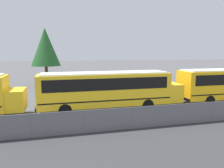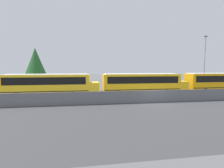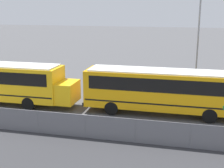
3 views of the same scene
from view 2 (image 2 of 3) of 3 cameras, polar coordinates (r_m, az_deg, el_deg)
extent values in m
plane|color=#4C4C4F|center=(20.75, 13.63, -5.92)|extent=(200.00, 200.00, 0.00)
cube|color=#333335|center=(15.54, 22.31, -9.89)|extent=(136.42, 12.00, 0.01)
cube|color=#9EA0A5|center=(20.63, 13.67, -4.00)|extent=(102.42, 0.03, 1.41)
cube|color=slate|center=(20.62, 13.68, -4.01)|extent=(102.42, 0.01, 1.41)
cylinder|color=slate|center=(20.53, 13.71, -2.06)|extent=(102.42, 0.05, 0.05)
cylinder|color=slate|center=(20.34, -29.59, -4.66)|extent=(0.07, 0.07, 1.41)
cylinder|color=slate|center=(19.49, -21.23, -4.74)|extent=(0.07, 0.07, 1.41)
cylinder|color=slate|center=(19.08, -12.33, -4.72)|extent=(0.07, 0.07, 1.41)
cylinder|color=slate|center=(19.14, -3.26, -4.57)|extent=(0.07, 0.07, 1.41)
cylinder|color=slate|center=(19.67, 5.53, -4.32)|extent=(0.07, 0.07, 1.41)
cylinder|color=slate|center=(20.63, 13.67, -4.00)|extent=(0.07, 0.07, 1.41)
cylinder|color=slate|center=(21.97, 20.95, -3.65)|extent=(0.07, 0.07, 1.41)
cylinder|color=slate|center=(23.61, 27.30, -3.29)|extent=(0.07, 0.07, 1.41)
cylinder|color=slate|center=(25.51, 32.76, -2.95)|extent=(0.07, 0.07, 1.41)
cube|color=yellow|center=(24.16, -20.44, -0.25)|extent=(10.80, 2.47, 2.60)
cube|color=black|center=(24.12, -20.48, 1.10)|extent=(9.94, 2.51, 0.94)
cube|color=black|center=(24.23, -20.38, -1.97)|extent=(10.59, 2.50, 0.10)
cube|color=yellow|center=(23.77, -5.95, -1.30)|extent=(1.30, 2.27, 1.56)
cube|color=black|center=(25.92, -32.27, -2.94)|extent=(0.12, 2.47, 0.24)
cube|color=silver|center=(24.08, -20.54, 2.95)|extent=(10.26, 2.22, 0.10)
cylinder|color=black|center=(24.98, -12.28, -2.88)|extent=(0.99, 0.28, 0.99)
cylinder|color=black|center=(22.78, -12.58, -3.66)|extent=(0.99, 0.28, 0.99)
cylinder|color=black|center=(26.23, -27.07, -2.95)|extent=(0.99, 0.28, 0.99)
cylinder|color=black|center=(24.14, -28.69, -3.68)|extent=(0.99, 0.28, 0.99)
cube|color=yellow|center=(25.05, 9.42, 0.18)|extent=(10.80, 2.47, 2.60)
cube|color=black|center=(25.01, 9.44, 1.49)|extent=(9.94, 2.51, 0.94)
cube|color=black|center=(25.13, 9.40, -1.47)|extent=(10.59, 2.50, 0.10)
cube|color=yellow|center=(27.62, 21.40, -0.73)|extent=(1.30, 2.27, 1.56)
cube|color=black|center=(24.02, -3.06, -2.72)|extent=(0.12, 2.47, 0.24)
cube|color=silver|center=(24.97, 9.47, 3.27)|extent=(10.26, 2.22, 0.10)
cylinder|color=black|center=(27.45, 15.29, -2.23)|extent=(0.99, 0.28, 0.99)
cylinder|color=black|center=(25.45, 17.36, -2.85)|extent=(0.99, 0.28, 0.99)
cylinder|color=black|center=(25.43, 1.40, -2.62)|extent=(0.99, 0.28, 0.99)
cylinder|color=black|center=(23.27, 2.40, -3.35)|extent=(0.99, 0.28, 0.99)
cube|color=orange|center=(31.97, 31.78, 0.54)|extent=(10.80, 2.47, 2.60)
cube|color=black|center=(31.93, 31.83, 1.57)|extent=(9.94, 2.51, 0.94)
cube|color=black|center=(32.02, 31.72, -0.76)|extent=(10.59, 2.50, 0.10)
cube|color=black|center=(28.81, 23.44, -1.83)|extent=(0.12, 2.47, 0.24)
cube|color=silver|center=(31.90, 31.89, 2.96)|extent=(10.26, 2.22, 0.10)
cylinder|color=black|center=(30.90, 25.61, -1.74)|extent=(0.99, 0.28, 0.99)
cylinder|color=black|center=(29.12, 28.10, -2.24)|extent=(0.99, 0.28, 0.99)
cylinder|color=gray|center=(39.06, 27.98, 6.09)|extent=(0.16, 0.16, 9.96)
cube|color=#47474C|center=(39.53, 28.30, 13.54)|extent=(0.60, 0.24, 0.20)
cylinder|color=#51381E|center=(40.51, -23.54, 1.14)|extent=(0.44, 0.44, 2.80)
cone|color=#235B28|center=(40.46, -23.75, 6.93)|extent=(4.15, 4.15, 5.39)
camera|label=1|loc=(10.59, -64.10, 7.62)|focal=35.00mm
camera|label=3|loc=(22.97, 75.46, 10.49)|focal=50.00mm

